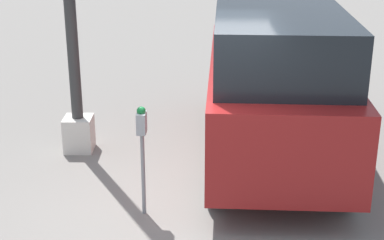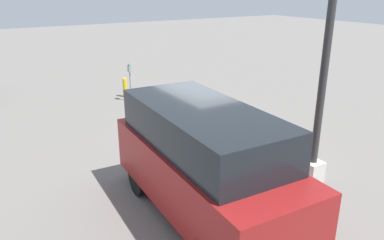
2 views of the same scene
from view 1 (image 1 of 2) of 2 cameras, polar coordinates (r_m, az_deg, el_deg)
The scene contains 4 objects.
ground_plane at distance 7.69m, azimuth -1.67°, elevation -8.48°, with size 80.00×80.00×0.00m, color slate.
parking_meter_near at distance 7.13m, azimuth -4.87°, elevation -1.55°, with size 0.20×0.12×1.43m.
lamp_post at distance 8.95m, azimuth -11.67°, elevation 9.32°, with size 0.44×0.44×5.89m.
parked_van at distance 8.82m, azimuth 8.01°, elevation 4.07°, with size 4.99×2.13×2.34m.
Camera 1 is at (-6.72, -0.28, 3.72)m, focal length 55.00 mm.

